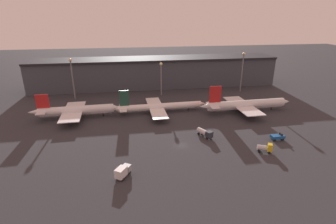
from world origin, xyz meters
TOP-DOWN VIEW (x-y plane):
  - ground at (0.00, 0.00)m, footprint 600.00×600.00m
  - terminal_building at (0.00, 86.24)m, footprint 160.34×21.78m
  - airplane_0 at (-44.07, 35.30)m, footprint 42.67×28.12m
  - airplane_1 at (-4.10, 36.30)m, footprint 48.60×31.68m
  - airplane_2 at (39.09, 30.39)m, footprint 48.93×29.29m
  - service_vehicle_0 at (38.63, -1.00)m, footprint 5.27×2.66m
  - service_vehicle_1 at (28.65, -9.49)m, footprint 5.45×3.91m
  - service_vehicle_2 at (10.83, 6.09)m, footprint 5.38×7.68m
  - service_vehicle_3 at (-21.97, -16.86)m, footprint 5.32×6.37m
  - lamp_post_0 at (-49.62, 65.48)m, footprint 1.80×1.80m
  - lamp_post_1 at (0.96, 65.48)m, footprint 1.80×1.80m
  - lamp_post_2 at (51.78, 65.48)m, footprint 1.80×1.80m

SIDE VIEW (x-z plane):
  - ground at x=0.00m, z-range 0.00..0.00m
  - service_vehicle_0 at x=38.63m, z-range -0.08..2.63m
  - service_vehicle_1 at x=28.65m, z-range 0.01..3.43m
  - service_vehicle_2 at x=10.83m, z-range 0.17..3.35m
  - service_vehicle_3 at x=-21.97m, z-range 0.18..3.70m
  - airplane_1 at x=-4.10m, z-range -3.26..9.15m
  - airplane_0 at x=-44.07m, z-range -2.57..9.86m
  - airplane_2 at x=39.09m, z-range -3.37..10.93m
  - terminal_building at x=0.00m, z-range 0.06..19.34m
  - lamp_post_1 at x=0.96m, z-range 3.10..22.99m
  - lamp_post_0 at x=-49.62m, z-range 3.33..26.95m
  - lamp_post_2 at x=51.78m, z-range 3.38..28.01m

